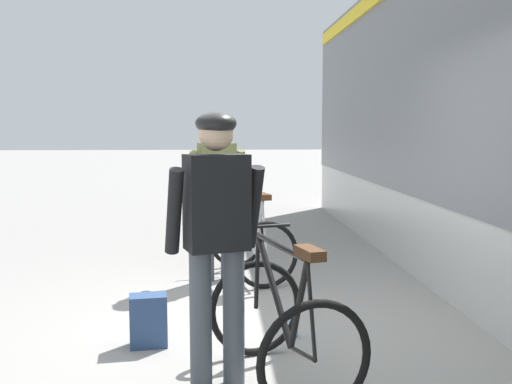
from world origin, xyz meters
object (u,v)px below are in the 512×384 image
at_px(cyclist_near_in_dark, 217,225).
at_px(water_bottle_near_the_bikes, 293,324).
at_px(bicycle_near_black, 282,324).
at_px(bicycle_far_silver, 251,242).
at_px(backpack_on_platform, 148,321).
at_px(cyclist_far_in_olive, 217,184).

relative_size(cyclist_near_in_dark, water_bottle_near_the_bikes, 8.06).
height_order(bicycle_near_black, bicycle_far_silver, same).
relative_size(bicycle_near_black, backpack_on_platform, 3.05).
relative_size(cyclist_far_in_olive, bicycle_near_black, 1.45).
bearing_deg(cyclist_far_in_olive, cyclist_near_in_dark, -90.14).
bearing_deg(cyclist_near_in_dark, backpack_on_platform, 125.40).
xyz_separation_m(cyclist_near_in_dark, backpack_on_platform, (-0.52, 0.74, -0.85)).
xyz_separation_m(cyclist_far_in_olive, bicycle_far_silver, (0.37, 0.09, -0.65)).
height_order(cyclist_near_in_dark, bicycle_near_black, cyclist_near_in_dark).
bearing_deg(bicycle_far_silver, backpack_on_platform, -114.13).
bearing_deg(bicycle_near_black, cyclist_near_in_dark, -179.50).
height_order(bicycle_far_silver, water_bottle_near_the_bikes, bicycle_far_silver).
xyz_separation_m(bicycle_near_black, backpack_on_platform, (-0.94, 0.73, -0.20)).
bearing_deg(cyclist_far_in_olive, water_bottle_near_the_bikes, -71.65).
xyz_separation_m(cyclist_far_in_olive, backpack_on_platform, (-0.53, -1.93, -0.85)).
bearing_deg(cyclist_near_in_dark, bicycle_near_black, 0.50).
bearing_deg(water_bottle_near_the_bikes, backpack_on_platform, -174.04).
distance_m(bicycle_near_black, water_bottle_near_the_bikes, 0.92).
xyz_separation_m(bicycle_near_black, water_bottle_near_the_bikes, (0.19, 0.85, -0.29)).
relative_size(bicycle_far_silver, water_bottle_near_the_bikes, 5.56).
height_order(cyclist_far_in_olive, backpack_on_platform, cyclist_far_in_olive).
distance_m(cyclist_far_in_olive, backpack_on_platform, 2.17).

